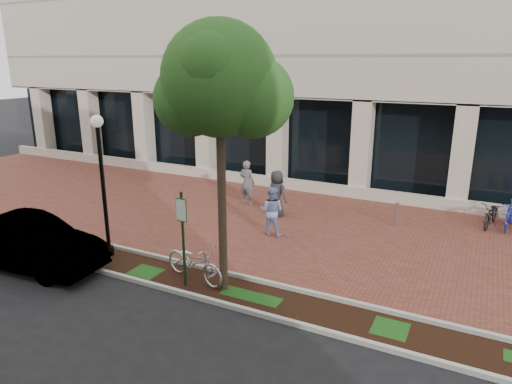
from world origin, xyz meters
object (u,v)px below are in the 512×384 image
at_px(pedestrian_left, 247,183).
at_px(bollard, 396,213).
at_px(sedan_near_curb, 29,243).
at_px(locked_bicycle, 195,262).
at_px(pedestrian_right, 277,193).
at_px(parking_sign, 182,228).
at_px(lamppost, 102,179).
at_px(street_tree, 222,87).
at_px(pedestrian_mid, 272,211).

height_order(pedestrian_left, bollard, pedestrian_left).
bearing_deg(sedan_near_curb, pedestrian_left, -23.38).
bearing_deg(locked_bicycle, pedestrian_left, 28.76).
bearing_deg(pedestrian_right, parking_sign, 111.85).
xyz_separation_m(lamppost, street_tree, (4.32, -0.24, 2.78)).
height_order(locked_bicycle, bollard, locked_bicycle).
relative_size(pedestrian_left, pedestrian_mid, 1.09).
height_order(street_tree, pedestrian_mid, street_tree).
xyz_separation_m(pedestrian_right, bollard, (4.37, 0.88, -0.41)).
relative_size(street_tree, pedestrian_left, 3.63).
distance_m(parking_sign, bollard, 8.43).
bearing_deg(parking_sign, locked_bicycle, 88.15).
height_order(bollard, sedan_near_curb, sedan_near_curb).
bearing_deg(pedestrian_mid, sedan_near_curb, 41.16).
distance_m(lamppost, sedan_near_curb, 2.76).
relative_size(locked_bicycle, pedestrian_mid, 1.21).
bearing_deg(bollard, sedan_near_curb, -136.82).
bearing_deg(locked_bicycle, pedestrian_right, 15.02).
relative_size(pedestrian_left, bollard, 1.94).
xyz_separation_m(pedestrian_left, bollard, (6.06, 0.10, -0.44)).
relative_size(parking_sign, pedestrian_mid, 1.53).
height_order(parking_sign, pedestrian_left, parking_sign).
bearing_deg(street_tree, locked_bicycle, 177.72).
height_order(pedestrian_mid, bollard, pedestrian_mid).
relative_size(pedestrian_mid, pedestrian_right, 0.96).
distance_m(locked_bicycle, pedestrian_right, 5.97).
xyz_separation_m(locked_bicycle, pedestrian_left, (-1.95, 6.72, 0.39)).
bearing_deg(pedestrian_mid, lamppost, 39.97).
relative_size(lamppost, pedestrian_right, 2.41).
bearing_deg(parking_sign, street_tree, 23.18).
bearing_deg(pedestrian_mid, parking_sign, 78.34).
relative_size(locked_bicycle, pedestrian_right, 1.16).
relative_size(bollard, sedan_near_curb, 0.21).
distance_m(lamppost, street_tree, 5.14).
bearing_deg(street_tree, lamppost, 176.83).
bearing_deg(bollard, lamppost, -138.27).
bearing_deg(sedan_near_curb, pedestrian_mid, -47.77).
height_order(locked_bicycle, sedan_near_curb, sedan_near_curb).
relative_size(pedestrian_right, sedan_near_curb, 0.39).
relative_size(pedestrian_left, sedan_near_curb, 0.41).
height_order(pedestrian_mid, sedan_near_curb, pedestrian_mid).
relative_size(street_tree, pedestrian_right, 3.77).
height_order(parking_sign, locked_bicycle, parking_sign).
bearing_deg(pedestrian_right, lamppost, 81.80).
relative_size(parking_sign, pedestrian_right, 1.47).
xyz_separation_m(lamppost, sedan_near_curb, (-1.41, -1.67, -1.69)).
xyz_separation_m(locked_bicycle, pedestrian_mid, (0.43, 4.04, 0.32)).
distance_m(parking_sign, sedan_near_curb, 4.90).
relative_size(street_tree, locked_bicycle, 3.26).
bearing_deg(pedestrian_mid, street_tree, 92.16).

